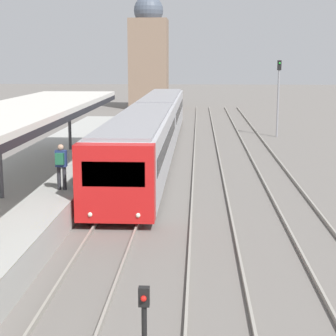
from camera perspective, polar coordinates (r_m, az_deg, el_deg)
The scene contains 5 objects.
person_on_platform at distance 20.49m, azimuth -10.82°, elevation 0.49°, with size 0.40×0.40×1.66m.
train_near at distance 34.45m, azimuth -1.50°, elevation 4.42°, with size 2.69×32.56×3.00m.
signal_post_near at distance 10.47m, azimuth -2.43°, elevation -15.13°, with size 0.20×0.21×1.66m.
signal_mast_far at distance 41.76m, azimuth 11.16°, elevation 7.82°, with size 0.28×0.29×5.53m.
distant_domed_building at distance 64.96m, azimuth -1.97°, elevation 11.34°, with size 4.29×4.29×12.58m.
Camera 1 is at (2.76, -5.75, 5.66)m, focal length 60.00 mm.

